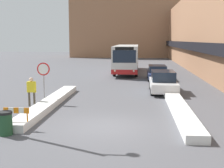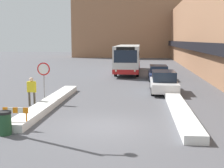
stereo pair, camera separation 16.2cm
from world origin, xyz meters
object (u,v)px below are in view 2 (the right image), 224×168
object	(u,v)px
parked_car_front	(164,82)
trash_bin	(4,123)
city_bus	(128,58)
construction_barricade	(16,114)
stop_sign	(44,74)
pedestrian	(32,89)
parked_car_middle	(158,72)

from	to	relation	value
parked_car_front	trash_bin	size ratio (longest dim) A/B	4.82
city_bus	parked_car_front	distance (m)	13.75
parked_car_front	city_bus	bearing A→B (deg)	103.14
parked_car_front	construction_barricade	size ratio (longest dim) A/B	4.16
stop_sign	trash_bin	bearing A→B (deg)	-86.84
stop_sign	pedestrian	size ratio (longest dim) A/B	1.47
construction_barricade	city_bus	bearing A→B (deg)	80.93
parked_car_middle	trash_bin	distance (m)	19.21
stop_sign	trash_bin	world-z (taller)	stop_sign
city_bus	stop_sign	xyz separation A→B (m)	(-4.24, -17.85, 0.06)
parked_car_middle	construction_barricade	world-z (taller)	parked_car_middle
city_bus	construction_barricade	world-z (taller)	city_bus
city_bus	pedestrian	xyz separation A→B (m)	(-4.66, -18.83, -0.71)
parked_car_front	trash_bin	bearing A→B (deg)	-122.98
city_bus	construction_barricade	xyz separation A→B (m)	(-3.73, -23.37, -1.03)
stop_sign	construction_barricade	distance (m)	5.65
stop_sign	city_bus	bearing A→B (deg)	76.65
pedestrian	trash_bin	distance (m)	5.40
city_bus	trash_bin	bearing A→B (deg)	-99.15
pedestrian	construction_barricade	xyz separation A→B (m)	(0.93, -4.54, -0.32)
city_bus	trash_bin	size ratio (longest dim) A/B	13.17
city_bus	parked_car_front	world-z (taller)	city_bus
parked_car_middle	pedestrian	bearing A→B (deg)	-121.76
stop_sign	pedestrian	distance (m)	1.31
city_bus	parked_car_front	xyz separation A→B (m)	(3.12, -13.35, -0.94)
parked_car_front	parked_car_middle	world-z (taller)	parked_car_front
city_bus	parked_car_front	size ratio (longest dim) A/B	2.73
city_bus	trash_bin	distance (m)	24.49
stop_sign	trash_bin	distance (m)	6.44
construction_barricade	pedestrian	bearing A→B (deg)	101.52
construction_barricade	parked_car_front	bearing A→B (deg)	55.63
pedestrian	trash_bin	bearing A→B (deg)	-85.77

